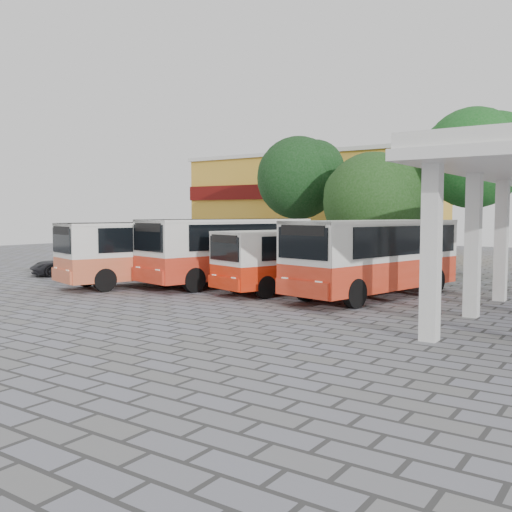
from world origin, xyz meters
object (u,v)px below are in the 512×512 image
Objects in this scene: bus_far_left at (148,249)px; parked_car at (69,265)px; bus_centre_left at (228,247)px; bus_centre_right at (294,256)px; bus_far_right at (374,253)px.

bus_far_left is 7.14m from parked_car.
bus_centre_right is (3.79, -0.15, -0.27)m from bus_centre_left.
bus_centre_left is 3.80m from bus_centre_right.
bus_far_left is 2.16× the size of parked_car.
bus_far_right reaches higher than bus_centre_right.
bus_centre_left reaches higher than bus_far_left.
parked_car is (-17.52, -1.57, -1.25)m from bus_far_right.
bus_centre_left is 2.26× the size of parked_car.
bus_far_right reaches higher than bus_far_left.
bus_centre_left is at bearing -166.81° from bus_far_right.
bus_far_right is 2.24× the size of parked_car.
bus_far_left is at bearing 15.82° from parked_car.
bus_far_right is (3.61, 0.27, 0.26)m from bus_centre_right.
bus_centre_right is at bearing 34.44° from bus_far_left.
bus_centre_left is 1.16× the size of bus_centre_right.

